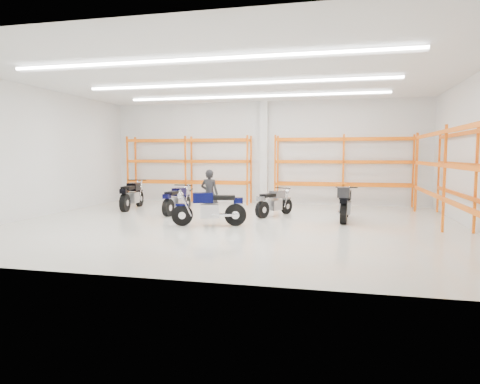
% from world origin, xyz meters
% --- Properties ---
extents(ground, '(14.00, 14.00, 0.00)m').
position_xyz_m(ground, '(0.00, 0.00, 0.00)').
color(ground, beige).
rests_on(ground, ground).
extents(room_shell, '(14.02, 12.02, 4.51)m').
position_xyz_m(room_shell, '(0.00, 0.03, 3.28)').
color(room_shell, white).
rests_on(room_shell, ground).
extents(motorcycle_main, '(2.26, 0.87, 1.13)m').
position_xyz_m(motorcycle_main, '(-0.52, -0.38, 0.53)').
color(motorcycle_main, black).
rests_on(motorcycle_main, ground).
extents(motorcycle_back_a, '(0.78, 2.35, 1.15)m').
position_xyz_m(motorcycle_back_a, '(-4.77, 2.62, 0.54)').
color(motorcycle_back_a, black).
rests_on(motorcycle_back_a, ground).
extents(motorcycle_back_b, '(0.70, 2.12, 1.04)m').
position_xyz_m(motorcycle_back_b, '(-2.56, 1.80, 0.49)').
color(motorcycle_back_b, black).
rests_on(motorcycle_back_b, ground).
extents(motorcycle_back_c, '(1.09, 1.83, 0.99)m').
position_xyz_m(motorcycle_back_c, '(0.99, 2.03, 0.46)').
color(motorcycle_back_c, black).
rests_on(motorcycle_back_c, ground).
extents(motorcycle_back_d, '(0.73, 2.29, 1.18)m').
position_xyz_m(motorcycle_back_d, '(3.43, 1.39, 0.56)').
color(motorcycle_back_d, black).
rests_on(motorcycle_back_d, ground).
extents(standing_man, '(0.62, 0.41, 1.67)m').
position_xyz_m(standing_man, '(-1.08, 1.14, 0.84)').
color(standing_man, black).
rests_on(standing_man, ground).
extents(structural_column, '(0.32, 0.32, 4.50)m').
position_xyz_m(structural_column, '(0.00, 5.82, 2.25)').
color(structural_column, white).
rests_on(structural_column, ground).
extents(pallet_racking_back_left, '(5.67, 0.87, 3.00)m').
position_xyz_m(pallet_racking_back_left, '(-3.40, 5.48, 1.79)').
color(pallet_racking_back_left, '#FF5A0A').
rests_on(pallet_racking_back_left, ground).
extents(pallet_racking_back_right, '(5.67, 0.87, 3.00)m').
position_xyz_m(pallet_racking_back_right, '(3.40, 5.48, 1.79)').
color(pallet_racking_back_right, '#FF5A0A').
rests_on(pallet_racking_back_right, ground).
extents(pallet_racking_side, '(0.87, 9.07, 3.00)m').
position_xyz_m(pallet_racking_side, '(6.48, 0.00, 1.81)').
color(pallet_racking_side, '#FF5A0A').
rests_on(pallet_racking_side, ground).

